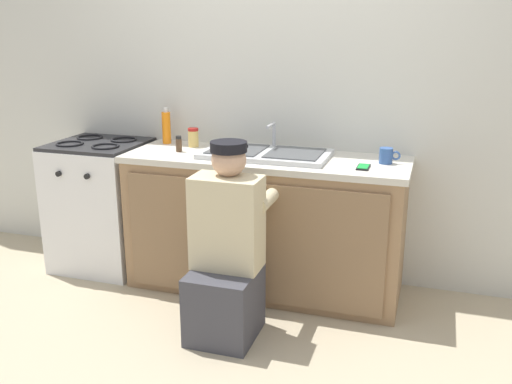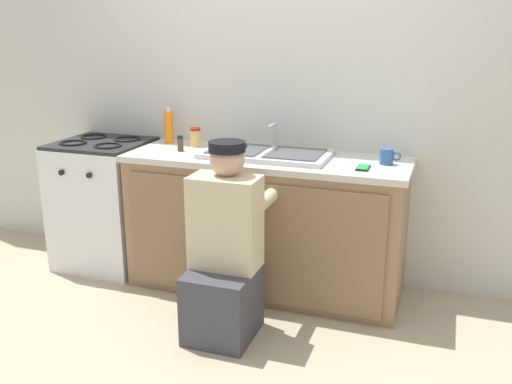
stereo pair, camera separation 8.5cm
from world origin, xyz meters
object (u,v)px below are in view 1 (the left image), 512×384
object	(u,v)px
condiment_jar	(193,137)
spice_bottle_pepper	(179,144)
cell_phone	(363,167)
soap_bottle_orange	(166,127)
stove_range	(102,204)
sink_double_basin	(266,153)
coffee_mug	(386,156)
plumber_person	(226,258)

from	to	relation	value
condiment_jar	spice_bottle_pepper	xyz separation A→B (m)	(-0.03, -0.17, -0.01)
cell_phone	condiment_jar	world-z (taller)	condiment_jar
soap_bottle_orange	stove_range	bearing A→B (deg)	-158.27
condiment_jar	soap_bottle_orange	distance (m)	0.23
sink_double_basin	condiment_jar	world-z (taller)	sink_double_basin
sink_double_basin	coffee_mug	xyz separation A→B (m)	(0.75, 0.04, 0.03)
soap_bottle_orange	condiment_jar	bearing A→B (deg)	-11.92
coffee_mug	spice_bottle_pepper	distance (m)	1.33
stove_range	spice_bottle_pepper	xyz separation A→B (m)	(0.64, -0.04, 0.49)
spice_bottle_pepper	soap_bottle_orange	world-z (taller)	soap_bottle_orange
stove_range	condiment_jar	world-z (taller)	condiment_jar
cell_phone	spice_bottle_pepper	bearing A→B (deg)	176.50
sink_double_basin	soap_bottle_orange	xyz separation A→B (m)	(-0.78, 0.18, 0.09)
cell_phone	soap_bottle_orange	distance (m)	1.44
condiment_jar	spice_bottle_pepper	size ratio (longest dim) A/B	1.22
condiment_jar	spice_bottle_pepper	bearing A→B (deg)	-99.14
sink_double_basin	condiment_jar	distance (m)	0.57
coffee_mug	spice_bottle_pepper	xyz separation A→B (m)	(-1.33, -0.08, 0.00)
sink_double_basin	plumber_person	bearing A→B (deg)	-92.69
sink_double_basin	cell_phone	world-z (taller)	sink_double_basin
stove_range	plumber_person	size ratio (longest dim) A/B	0.84
plumber_person	condiment_jar	xyz separation A→B (m)	(-0.52, 0.77, 0.50)
sink_double_basin	plumber_person	size ratio (longest dim) A/B	0.72
condiment_jar	soap_bottle_orange	size ratio (longest dim) A/B	0.51
cell_phone	condiment_jar	xyz separation A→B (m)	(-1.19, 0.25, 0.06)
sink_double_basin	plumber_person	world-z (taller)	plumber_person
cell_phone	condiment_jar	bearing A→B (deg)	168.25
condiment_jar	sink_double_basin	bearing A→B (deg)	-13.09
plumber_person	cell_phone	size ratio (longest dim) A/B	7.89
plumber_person	condiment_jar	bearing A→B (deg)	124.11
soap_bottle_orange	spice_bottle_pepper	bearing A→B (deg)	-48.25
stove_range	sink_double_basin	bearing A→B (deg)	0.10
cell_phone	soap_bottle_orange	xyz separation A→B (m)	(-1.41, 0.29, 0.11)
condiment_jar	soap_bottle_orange	world-z (taller)	soap_bottle_orange
stove_range	spice_bottle_pepper	distance (m)	0.81
stove_range	coffee_mug	world-z (taller)	coffee_mug
sink_double_basin	coffee_mug	bearing A→B (deg)	2.86
sink_double_basin	condiment_jar	size ratio (longest dim) A/B	6.25
plumber_person	condiment_jar	world-z (taller)	plumber_person
spice_bottle_pepper	coffee_mug	bearing A→B (deg)	3.47
cell_phone	condiment_jar	size ratio (longest dim) A/B	1.09
condiment_jar	coffee_mug	bearing A→B (deg)	-4.04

